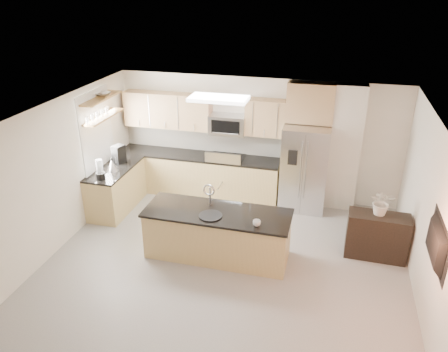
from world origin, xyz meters
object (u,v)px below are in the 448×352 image
(microwave, at_px, (228,124))
(coffee_maker, at_px, (119,155))
(bowl, at_px, (103,94))
(television, at_px, (432,243))
(refrigerator, at_px, (304,168))
(platter, at_px, (211,216))
(credenza, at_px, (377,236))
(cup, at_px, (257,223))
(island, at_px, (218,234))
(blender, at_px, (100,170))
(kettle, at_px, (112,165))
(flower_vase, at_px, (383,196))
(range, at_px, (226,177))

(microwave, height_order, coffee_maker, microwave)
(bowl, height_order, television, bowl)
(bowl, bearing_deg, television, -21.48)
(microwave, xyz_separation_m, coffee_maker, (-2.09, -0.91, -0.53))
(refrigerator, relative_size, bowl, 5.04)
(platter, bearing_deg, credenza, 16.73)
(cup, xyz_separation_m, coffee_maker, (-3.22, 1.68, 0.19))
(island, distance_m, blender, 2.63)
(refrigerator, bearing_deg, credenza, -46.88)
(kettle, distance_m, flower_vase, 5.09)
(island, bearing_deg, platter, -112.74)
(range, bearing_deg, cup, -65.50)
(microwave, bearing_deg, island, -80.11)
(island, distance_m, cup, 0.90)
(flower_vase, distance_m, television, 1.70)
(cup, relative_size, platter, 0.32)
(kettle, bearing_deg, cup, -21.55)
(refrigerator, distance_m, platter, 2.67)
(refrigerator, relative_size, credenza, 1.75)
(television, bearing_deg, bowl, 68.52)
(microwave, bearing_deg, flower_vase, -27.93)
(television, bearing_deg, platter, 76.54)
(coffee_maker, bearing_deg, television, -22.59)
(microwave, height_order, flower_vase, microwave)
(cup, relative_size, bowl, 0.35)
(bowl, bearing_deg, range, 20.77)
(blender, bearing_deg, credenza, 0.64)
(flower_vase, bearing_deg, microwave, 152.07)
(microwave, relative_size, platter, 1.95)
(cup, distance_m, bowl, 4.02)
(microwave, height_order, kettle, microwave)
(bowl, bearing_deg, coffee_maker, 22.61)
(kettle, distance_m, coffee_maker, 0.44)
(blender, xyz_separation_m, kettle, (0.05, 0.38, -0.05))
(range, xyz_separation_m, credenza, (3.06, -1.54, -0.07))
(credenza, xyz_separation_m, bowl, (-5.31, 0.69, 1.97))
(credenza, height_order, television, television)
(kettle, bearing_deg, island, -21.81)
(cup, xyz_separation_m, blender, (-3.20, 0.87, 0.18))
(refrigerator, xyz_separation_m, blender, (-3.73, -1.55, 0.20))
(platter, bearing_deg, flower_vase, 17.58)
(platter, bearing_deg, island, 66.93)
(credenza, bearing_deg, refrigerator, 134.48)
(range, height_order, bowl, bowl)
(island, bearing_deg, blender, 166.82)
(refrigerator, height_order, television, refrigerator)
(range, bearing_deg, coffee_maker, -159.36)
(island, relative_size, blender, 6.37)
(microwave, xyz_separation_m, refrigerator, (1.66, -0.17, -0.74))
(microwave, distance_m, kettle, 2.50)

